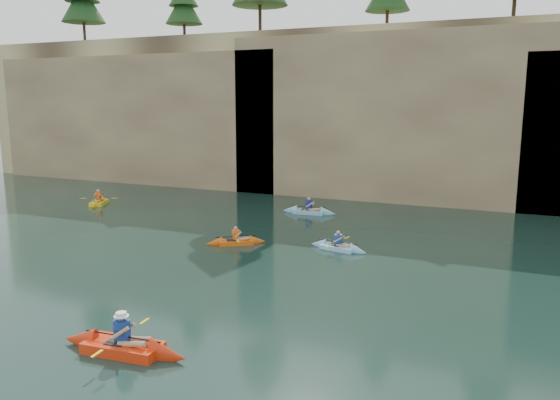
% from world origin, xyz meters
% --- Properties ---
extents(ground, '(160.00, 160.00, 0.00)m').
position_xyz_m(ground, '(0.00, 0.00, 0.00)').
color(ground, black).
rests_on(ground, ground).
extents(cliff, '(70.00, 16.00, 12.00)m').
position_xyz_m(cliff, '(0.00, 30.00, 6.00)').
color(cliff, tan).
rests_on(cliff, ground).
extents(cliff_slab_west, '(26.00, 2.40, 10.56)m').
position_xyz_m(cliff_slab_west, '(-20.00, 22.60, 5.28)').
color(cliff_slab_west, tan).
rests_on(cliff_slab_west, ground).
extents(cliff_slab_center, '(24.00, 2.40, 11.40)m').
position_xyz_m(cliff_slab_center, '(2.00, 22.60, 5.70)').
color(cliff_slab_center, tan).
rests_on(cliff_slab_center, ground).
extents(sea_cave_west, '(4.50, 1.00, 4.00)m').
position_xyz_m(sea_cave_west, '(-18.00, 21.95, 2.00)').
color(sea_cave_west, black).
rests_on(sea_cave_west, ground).
extents(sea_cave_center, '(3.50, 1.00, 3.20)m').
position_xyz_m(sea_cave_center, '(-4.00, 21.95, 1.60)').
color(sea_cave_center, black).
rests_on(sea_cave_center, ground).
extents(sea_cave_east, '(5.00, 1.00, 4.50)m').
position_xyz_m(sea_cave_east, '(10.00, 21.95, 2.25)').
color(sea_cave_east, black).
rests_on(sea_cave_east, ground).
extents(main_kayaker, '(3.87, 2.56, 1.42)m').
position_xyz_m(main_kayaker, '(-0.43, -2.84, 0.19)').
color(main_kayaker, red).
rests_on(main_kayaker, ground).
extents(kayaker_orange, '(2.70, 2.17, 1.08)m').
position_xyz_m(kayaker_orange, '(-2.98, 8.29, 0.13)').
color(kayaker_orange, '#DF580E').
rests_on(kayaker_orange, ground).
extents(kayaker_ltblue_near, '(2.90, 2.20, 1.11)m').
position_xyz_m(kayaker_ltblue_near, '(1.74, 9.29, 0.14)').
color(kayaker_ltblue_near, '#8FC8F0').
rests_on(kayaker_ltblue_near, ground).
extents(kayaker_yellow, '(2.26, 3.08, 1.25)m').
position_xyz_m(kayaker_yellow, '(-15.87, 13.43, 0.16)').
color(kayaker_yellow, yellow).
rests_on(kayaker_yellow, ground).
extents(kayaker_ltblue_mid, '(3.32, 2.44, 1.24)m').
position_xyz_m(kayaker_ltblue_mid, '(-2.32, 16.23, 0.15)').
color(kayaker_ltblue_mid, '#7EBBD3').
rests_on(kayaker_ltblue_mid, ground).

